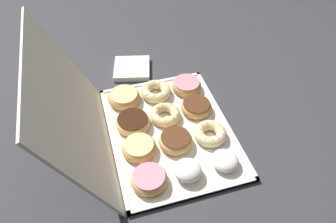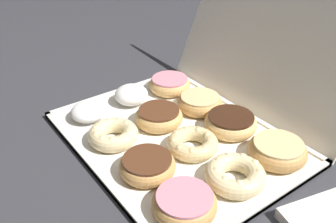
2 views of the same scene
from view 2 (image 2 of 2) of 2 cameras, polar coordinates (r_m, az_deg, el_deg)
The scene contains 15 objects.
ground_plane at distance 0.85m, azimuth 1.09°, elevation -4.40°, with size 3.00×3.00×0.00m, color #333338.
donut_box at distance 0.85m, azimuth 1.10°, elevation -4.11°, with size 0.54×0.41×0.01m.
box_lid_open at distance 0.95m, azimuth 15.84°, elevation 11.91°, with size 0.54×0.43×0.01m, color silver.
powdered_filled_donut_0 at distance 0.92m, azimuth -12.20°, elevation 0.01°, with size 0.09×0.09×0.04m.
cruller_donut_1 at distance 0.83m, azimuth -8.46°, elevation -3.45°, with size 0.11×0.11×0.04m.
chocolate_frosted_donut_2 at distance 0.74m, azimuth -3.21°, elevation -8.31°, with size 0.11×0.11×0.04m.
pink_frosted_donut_3 at distance 0.66m, azimuth 2.57°, elevation -13.95°, with size 0.12×0.12×0.04m.
powdered_filled_donut_4 at distance 0.97m, azimuth -5.68°, elevation 2.62°, with size 0.09×0.09×0.05m.
chocolate_frosted_donut_5 at distance 0.88m, azimuth -1.24°, elevation -0.70°, with size 0.11×0.11×0.04m.
cruller_donut_6 at distance 0.79m, azimuth 3.65°, elevation -5.00°, with size 0.11×0.11×0.04m.
cruller_donut_7 at distance 0.73m, azimuth 10.57°, elevation -9.47°, with size 0.12×0.12×0.04m.
pink_frosted_donut_8 at distance 1.02m, azimuth 0.28°, elevation 4.27°, with size 0.11×0.11×0.04m.
glazed_ring_donut_9 at distance 0.94m, azimuth 4.96°, elevation 1.41°, with size 0.12×0.12×0.04m.
chocolate_frosted_donut_10 at distance 0.87m, azimuth 9.67°, elevation -1.71°, with size 0.12×0.12×0.04m.
glazed_ring_donut_11 at distance 0.80m, azimuth 16.59°, elevation -5.78°, with size 0.12×0.12×0.04m.
Camera 2 is at (0.54, -0.42, 0.51)m, focal length 39.41 mm.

